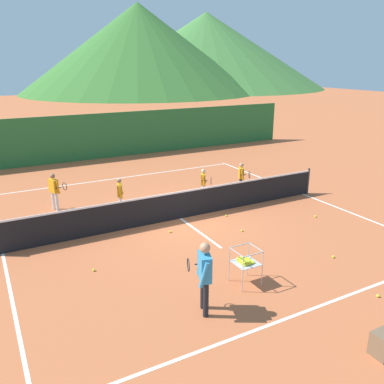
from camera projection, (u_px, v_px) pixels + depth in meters
ground_plane at (180, 218)px, 13.66m from camera, size 120.00×120.00×0.00m
line_baseline_near at (308, 310)px, 8.60m from camera, size 11.10×0.08×0.01m
line_baseline_far at (124, 177)px, 18.50m from camera, size 11.10×0.08×0.01m
line_sideline_west at (3, 254)px, 11.15m from camera, size 0.08×11.84×0.01m
line_sideline_east at (303, 194)px, 16.17m from camera, size 0.08×11.84×0.01m
line_service_center at (180, 218)px, 13.66m from camera, size 0.08×5.22×0.01m
tennis_net at (180, 205)px, 13.51m from camera, size 11.61×0.08×1.05m
instructor at (204, 271)px, 8.26m from camera, size 0.45×0.81×1.62m
student_0 at (54, 188)px, 14.20m from camera, size 0.57×0.56×1.36m
student_1 at (120, 192)px, 13.98m from camera, size 0.34×0.51×1.25m
student_2 at (204, 181)px, 15.43m from camera, size 0.40×0.67×1.19m
student_3 at (241, 175)px, 16.13m from camera, size 0.41×0.69×1.24m
ball_cart at (245, 261)px, 9.47m from camera, size 0.58×0.58×0.90m
tennis_ball_0 at (170, 232)px, 12.51m from camera, size 0.07×0.07×0.07m
tennis_ball_1 at (378, 296)px, 9.07m from camera, size 0.07×0.07×0.07m
tennis_ball_2 at (315, 216)px, 13.76m from camera, size 0.07×0.07×0.07m
tennis_ball_3 at (94, 270)px, 10.20m from camera, size 0.07×0.07×0.07m
tennis_ball_4 at (333, 257)px, 10.90m from camera, size 0.07×0.07×0.07m
tennis_ball_5 at (242, 231)px, 12.59m from camera, size 0.07×0.07×0.07m
tennis_ball_6 at (226, 216)px, 13.81m from camera, size 0.07×0.07×0.07m
windscreen_fence at (96, 137)px, 21.71m from camera, size 24.41×0.08×2.46m
hill_0 at (206, 51)px, 81.70m from camera, size 47.88×47.88×14.59m
hill_1 at (139, 48)px, 68.16m from camera, size 40.25×40.25×14.55m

